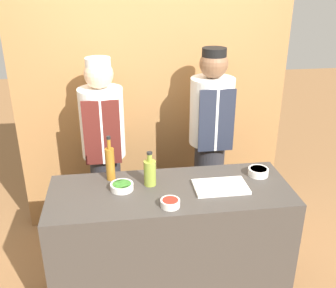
# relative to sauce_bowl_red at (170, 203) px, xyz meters

# --- Properties ---
(cabinet_wall) EXTENTS (2.41, 0.18, 2.40)m
(cabinet_wall) POSITION_rel_sauce_bowl_red_xyz_m (0.03, 1.36, 0.24)
(cabinet_wall) COLOR olive
(cabinet_wall) RESTS_ON ground_plane
(counter) EXTENTS (1.63, 0.62, 0.93)m
(counter) POSITION_rel_sauce_bowl_red_xyz_m (0.03, 0.20, -0.49)
(counter) COLOR #3D3833
(counter) RESTS_ON ground_plane
(sauce_bowl_red) EXTENTS (0.12, 0.12, 0.05)m
(sauce_bowl_red) POSITION_rel_sauce_bowl_red_xyz_m (0.00, 0.00, 0.00)
(sauce_bowl_red) COLOR silver
(sauce_bowl_red) RESTS_ON counter
(sauce_bowl_purple) EXTENTS (0.14, 0.14, 0.05)m
(sauce_bowl_purple) POSITION_rel_sauce_bowl_red_xyz_m (0.68, 0.32, 0.00)
(sauce_bowl_purple) COLOR silver
(sauce_bowl_purple) RESTS_ON counter
(sauce_bowl_green) EXTENTS (0.16, 0.16, 0.04)m
(sauce_bowl_green) POSITION_rel_sauce_bowl_red_xyz_m (-0.29, 0.25, -0.00)
(sauce_bowl_green) COLOR silver
(sauce_bowl_green) RESTS_ON counter
(cutting_board) EXTENTS (0.36, 0.23, 0.02)m
(cutting_board) POSITION_rel_sauce_bowl_red_xyz_m (0.37, 0.17, -0.02)
(cutting_board) COLOR white
(cutting_board) RESTS_ON counter
(bottle_oil) EXTENTS (0.08, 0.08, 0.25)m
(bottle_oil) POSITION_rel_sauce_bowl_red_xyz_m (-0.10, 0.29, 0.07)
(bottle_oil) COLOR olive
(bottle_oil) RESTS_ON counter
(bottle_amber) EXTENTS (0.06, 0.06, 0.33)m
(bottle_amber) POSITION_rel_sauce_bowl_red_xyz_m (-0.36, 0.40, 0.10)
(bottle_amber) COLOR #9E661E
(bottle_amber) RESTS_ON counter
(chef_left) EXTENTS (0.35, 0.35, 1.68)m
(chef_left) POSITION_rel_sauce_bowl_red_xyz_m (-0.42, 0.93, -0.04)
(chef_left) COLOR #28282D
(chef_left) RESTS_ON ground_plane
(chef_right) EXTENTS (0.36, 0.36, 1.73)m
(chef_right) POSITION_rel_sauce_bowl_red_xyz_m (0.48, 0.93, -0.01)
(chef_right) COLOR #28282D
(chef_right) RESTS_ON ground_plane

